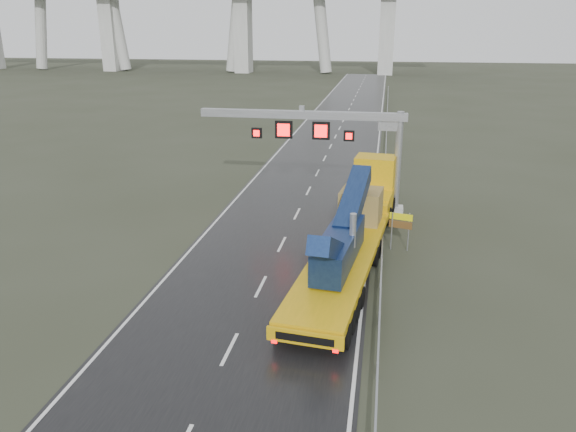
% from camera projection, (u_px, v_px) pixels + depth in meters
% --- Properties ---
extents(ground, '(400.00, 400.00, 0.00)m').
position_uv_depth(ground, '(242.00, 326.00, 25.24)').
color(ground, '#2E3223').
rests_on(ground, ground).
extents(road, '(11.00, 200.00, 0.02)m').
position_uv_depth(road, '(330.00, 147.00, 62.55)').
color(road, black).
rests_on(road, ground).
extents(guardrail, '(0.20, 140.00, 1.40)m').
position_uv_depth(guardrail, '(385.00, 163.00, 52.02)').
color(guardrail, gray).
rests_on(guardrail, ground).
extents(sign_gantry, '(14.90, 1.20, 7.42)m').
position_uv_depth(sign_gantry, '(331.00, 132.00, 39.88)').
color(sign_gantry, silver).
rests_on(sign_gantry, ground).
extents(heavy_haul_truck, '(5.31, 21.22, 4.94)m').
position_uv_depth(heavy_haul_truck, '(357.00, 219.00, 33.29)').
color(heavy_haul_truck, '#E3A80C').
rests_on(heavy_haul_truck, ground).
extents(exit_sign_pair, '(1.35, 0.41, 2.36)m').
position_uv_depth(exit_sign_pair, '(400.00, 224.00, 33.20)').
color(exit_sign_pair, gray).
rests_on(exit_sign_pair, ground).
extents(striped_barrier, '(0.62, 0.39, 0.99)m').
position_uv_depth(striped_barrier, '(382.00, 217.00, 38.05)').
color(striped_barrier, red).
rests_on(striped_barrier, ground).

